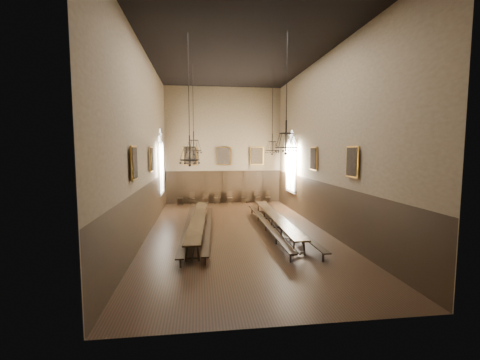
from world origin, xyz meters
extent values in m
cube|color=black|center=(0.00, 0.00, -0.01)|extent=(9.00, 18.00, 0.02)
cube|color=black|center=(0.00, 0.00, 9.01)|extent=(9.00, 18.00, 0.02)
cube|color=#766449|center=(0.00, 9.01, 4.50)|extent=(9.00, 0.02, 9.00)
cube|color=#766449|center=(0.00, -9.01, 4.50)|extent=(9.00, 0.02, 9.00)
cube|color=#766449|center=(-4.51, 0.00, 4.50)|extent=(0.02, 18.00, 9.00)
cube|color=#766449|center=(4.51, 0.00, 4.50)|extent=(0.02, 18.00, 9.00)
cube|color=black|center=(-1.99, 0.15, 0.72)|extent=(1.19, 9.72, 0.07)
cube|color=black|center=(2.04, 0.14, 0.70)|extent=(0.83, 9.43, 0.07)
cube|color=black|center=(-2.51, -0.03, 0.44)|extent=(0.57, 10.40, 0.05)
cube|color=black|center=(-1.49, -0.25, 0.41)|extent=(0.83, 9.59, 0.05)
cube|color=black|center=(1.46, -0.15, 0.43)|extent=(0.40, 10.12, 0.05)
cube|color=black|center=(2.62, -0.19, 0.43)|extent=(0.39, 10.20, 0.05)
cube|color=black|center=(-3.42, 8.56, 0.49)|extent=(0.46, 0.46, 0.05)
cube|color=black|center=(-3.42, 8.75, 0.76)|extent=(0.46, 0.05, 0.54)
cube|color=black|center=(-2.46, 8.56, 0.43)|extent=(0.48, 0.48, 0.05)
cube|color=black|center=(-2.46, 8.73, 0.67)|extent=(0.40, 0.12, 0.48)
cube|color=black|center=(-1.47, 8.52, 0.46)|extent=(0.48, 0.48, 0.05)
cube|color=black|center=(-1.47, 8.70, 0.72)|extent=(0.43, 0.09, 0.51)
cube|color=black|center=(-0.55, 8.49, 0.47)|extent=(0.48, 0.48, 0.05)
cube|color=black|center=(-0.55, 8.68, 0.73)|extent=(0.44, 0.09, 0.52)
cube|color=black|center=(0.42, 8.51, 0.45)|extent=(0.46, 0.46, 0.05)
cube|color=black|center=(0.42, 8.68, 0.69)|extent=(0.42, 0.08, 0.50)
cube|color=black|center=(1.57, 8.56, 0.45)|extent=(0.45, 0.45, 0.05)
cube|color=black|center=(1.57, 8.74, 0.70)|extent=(0.42, 0.08, 0.50)
cube|color=black|center=(2.60, 8.58, 0.45)|extent=(0.47, 0.47, 0.05)
cube|color=black|center=(2.60, 8.76, 0.70)|extent=(0.42, 0.10, 0.50)
cube|color=black|center=(3.48, 8.48, 0.44)|extent=(0.45, 0.45, 0.05)
cube|color=black|center=(3.48, 8.66, 0.69)|extent=(0.42, 0.07, 0.49)
cylinder|color=black|center=(-2.22, 2.63, 7.13)|extent=(0.03, 0.03, 3.74)
torus|color=black|center=(-2.22, 2.63, 4.16)|extent=(0.89, 0.89, 0.05)
torus|color=black|center=(-2.22, 2.63, 4.74)|extent=(0.57, 0.57, 0.04)
cylinder|color=black|center=(-2.22, 2.63, 4.63)|extent=(0.06, 0.06, 1.26)
cylinder|color=black|center=(2.33, 2.30, 7.06)|extent=(0.03, 0.03, 3.87)
torus|color=black|center=(2.33, 2.30, 4.15)|extent=(0.79, 0.79, 0.05)
torus|color=black|center=(2.33, 2.30, 4.66)|extent=(0.50, 0.50, 0.04)
cylinder|color=black|center=(2.33, 2.30, 4.57)|extent=(0.06, 0.06, 1.12)
cylinder|color=black|center=(-2.32, -2.27, 6.90)|extent=(0.03, 0.03, 4.19)
torus|color=black|center=(-2.32, -2.27, 3.76)|extent=(0.84, 0.84, 0.05)
torus|color=black|center=(-2.32, -2.27, 4.31)|extent=(0.54, 0.54, 0.04)
cylinder|color=black|center=(-2.32, -2.27, 4.21)|extent=(0.06, 0.06, 1.19)
cylinder|color=black|center=(1.69, -2.96, 7.21)|extent=(0.03, 0.03, 3.58)
torus|color=black|center=(1.69, -2.96, 4.29)|extent=(0.92, 0.92, 0.05)
torus|color=black|center=(1.69, -2.96, 4.88)|extent=(0.58, 0.58, 0.04)
cylinder|color=black|center=(1.69, -2.96, 4.77)|extent=(0.06, 0.06, 1.29)
cube|color=gold|center=(-2.60, 8.88, 3.70)|extent=(1.10, 0.12, 1.40)
cube|color=black|center=(-2.60, 8.88, 3.70)|extent=(0.98, 0.02, 1.28)
cube|color=gold|center=(0.00, 8.88, 3.70)|extent=(1.10, 0.12, 1.40)
cube|color=black|center=(0.00, 8.88, 3.70)|extent=(0.98, 0.02, 1.28)
cube|color=gold|center=(2.60, 8.88, 3.70)|extent=(1.10, 0.12, 1.40)
cube|color=black|center=(2.60, 8.88, 3.70)|extent=(0.98, 0.02, 1.28)
cube|color=gold|center=(-4.38, 1.00, 3.70)|extent=(0.12, 1.00, 1.30)
cube|color=black|center=(-4.38, 1.00, 3.70)|extent=(0.02, 0.88, 1.18)
cube|color=gold|center=(-4.38, -3.50, 3.70)|extent=(0.12, 1.00, 1.30)
cube|color=black|center=(-4.38, -3.50, 3.70)|extent=(0.02, 0.88, 1.18)
cube|color=gold|center=(4.38, 1.00, 3.70)|extent=(0.12, 1.00, 1.30)
cube|color=black|center=(4.38, 1.00, 3.70)|extent=(0.02, 0.88, 1.18)
cube|color=gold|center=(4.38, -3.50, 3.70)|extent=(0.12, 1.00, 1.30)
cube|color=black|center=(4.38, -3.50, 3.70)|extent=(0.02, 0.88, 1.18)
camera|label=1|loc=(-1.93, -16.09, 4.21)|focal=24.00mm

